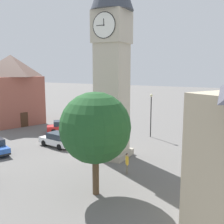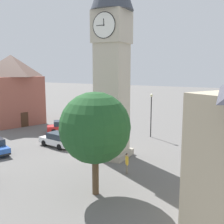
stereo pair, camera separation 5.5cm
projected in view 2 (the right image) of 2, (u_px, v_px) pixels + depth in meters
name	position (u px, v px, depth m)	size (l,w,h in m)	color
ground_plane	(112.00, 156.00, 26.26)	(200.00, 200.00, 0.00)	#605E5B
clock_tower	(112.00, 37.00, 24.48)	(3.85, 3.85, 19.06)	#A59C89
car_blue_kerb	(57.00, 140.00, 29.41)	(4.34, 2.33, 1.53)	white
car_red_corner	(63.00, 126.00, 35.98)	(4.25, 3.94, 1.53)	red
pedestrian	(127.00, 162.00, 21.75)	(0.38, 0.49, 1.69)	#706656
tree	(95.00, 128.00, 17.72)	(4.68, 4.68, 6.90)	brown
building_terrace_right	(12.00, 89.00, 41.04)	(9.36, 9.32, 10.29)	#995142
lamp_post	(151.00, 109.00, 33.03)	(0.36, 0.36, 5.31)	black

